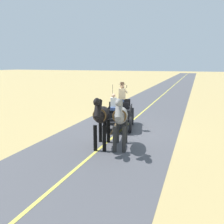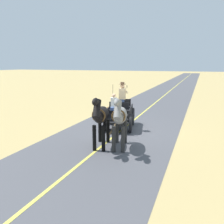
{
  "view_description": "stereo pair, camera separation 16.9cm",
  "coord_description": "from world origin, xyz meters",
  "px_view_note": "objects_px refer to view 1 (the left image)",
  "views": [
    {
      "loc": [
        -3.58,
        11.18,
        3.41
      ],
      "look_at": [
        0.25,
        0.92,
        1.1
      ],
      "focal_mm": 36.69,
      "sensor_mm": 36.0,
      "label": 1
    },
    {
      "loc": [
        -3.74,
        11.12,
        3.41
      ],
      "look_at": [
        0.25,
        0.92,
        1.1
      ],
      "focal_mm": 36.69,
      "sensor_mm": 36.0,
      "label": 2
    }
  ],
  "objects_px": {
    "horse_off_side": "(102,116)",
    "traffic_cone": "(107,110)",
    "horse_near_side": "(120,117)",
    "horse_drawn_carriage": "(120,113)"
  },
  "relations": [
    {
      "from": "horse_near_side",
      "to": "horse_off_side",
      "type": "distance_m",
      "value": 0.77
    },
    {
      "from": "horse_drawn_carriage",
      "to": "horse_near_side",
      "type": "relative_size",
      "value": 2.04
    },
    {
      "from": "horse_drawn_carriage",
      "to": "traffic_cone",
      "type": "bearing_deg",
      "value": -57.41
    },
    {
      "from": "horse_near_side",
      "to": "traffic_cone",
      "type": "relative_size",
      "value": 4.42
    },
    {
      "from": "horse_drawn_carriage",
      "to": "traffic_cone",
      "type": "distance_m",
      "value": 3.83
    },
    {
      "from": "horse_off_side",
      "to": "traffic_cone",
      "type": "bearing_deg",
      "value": -69.87
    },
    {
      "from": "horse_off_side",
      "to": "horse_near_side",
      "type": "bearing_deg",
      "value": -168.09
    },
    {
      "from": "horse_drawn_carriage",
      "to": "traffic_cone",
      "type": "height_order",
      "value": "horse_drawn_carriage"
    },
    {
      "from": "horse_drawn_carriage",
      "to": "horse_near_side",
      "type": "xyz_separation_m",
      "value": [
        -1.0,
        2.88,
        0.51
      ]
    },
    {
      "from": "horse_near_side",
      "to": "traffic_cone",
      "type": "bearing_deg",
      "value": -63.4
    }
  ]
}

